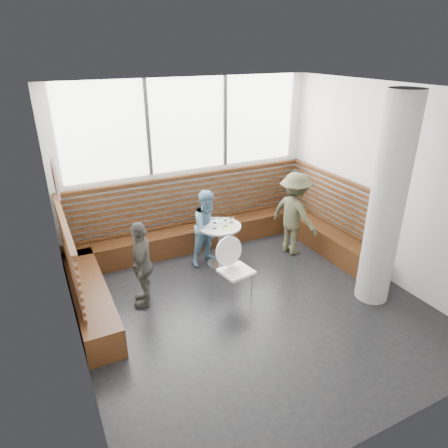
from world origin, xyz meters
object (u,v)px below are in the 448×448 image
concrete_column (387,204)px  cafe_chair (234,264)px  child_back (208,228)px  child_left (142,264)px  cafe_table (220,237)px  adult_man (294,214)px

concrete_column → cafe_chair: size_ratio=3.18×
child_back → child_left: (-1.42, -0.72, -0.01)m
concrete_column → child_back: 3.01m
cafe_table → cafe_chair: (-0.25, -1.02, 0.04)m
cafe_table → cafe_chair: bearing=-103.8°
concrete_column → child_left: size_ratio=2.32×
cafe_chair → child_back: (0.10, 1.18, 0.11)m
adult_man → child_back: size_ratio=1.14×
cafe_table → child_back: bearing=134.1°
adult_man → child_left: bearing=83.5°
adult_man → child_left: adult_man is taller
cafe_table → child_back: size_ratio=0.55×
cafe_table → child_left: child_left is taller
child_back → child_left: child_back is taller
child_left → child_back: bearing=137.2°
concrete_column → child_back: (-1.88, 2.17, -0.90)m
child_left → cafe_chair: bearing=91.4°
cafe_chair → adult_man: size_ratio=0.63×
concrete_column → child_left: bearing=156.2°
cafe_chair → child_left: child_left is taller
cafe_chair → child_back: child_back is taller
concrete_column → adult_man: (-0.26, 1.82, -0.80)m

